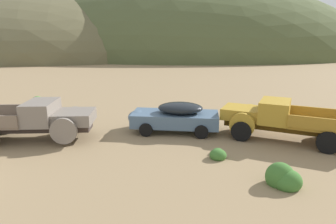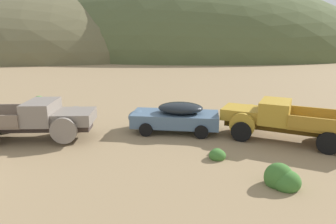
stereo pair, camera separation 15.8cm
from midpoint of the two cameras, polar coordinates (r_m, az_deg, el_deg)
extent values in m
ellipsoid|color=brown|center=(95.30, -18.38, 10.89)|extent=(85.66, 86.36, 32.03)
ellipsoid|color=#4C5633|center=(79.38, 2.17, 11.01)|extent=(91.26, 58.59, 35.83)
cube|color=#3D322D|center=(15.66, -25.04, -2.56)|extent=(5.69, 1.79, 0.36)
cube|color=slate|center=(14.88, -17.86, -0.90)|extent=(2.00, 2.06, 0.55)
cube|color=#B7B2A8|center=(14.70, -14.74, -0.97)|extent=(0.25, 1.26, 0.44)
cylinder|color=slate|center=(14.04, -19.78, -3.48)|extent=(1.21, 0.34, 1.20)
cylinder|color=slate|center=(16.05, -17.61, -1.09)|extent=(1.21, 0.34, 1.20)
cube|color=slate|center=(15.29, -23.48, -0.04)|extent=(1.57, 2.27, 1.05)
cube|color=black|center=(15.05, -21.49, 0.76)|extent=(0.29, 1.78, 0.59)
cube|color=#746354|center=(17.12, -28.66, 0.38)|extent=(2.81, 0.49, 0.55)
cylinder|color=black|center=(16.18, -17.48, -2.00)|extent=(0.99, 0.41, 0.96)
cylinder|color=black|center=(17.44, -28.99, -2.00)|extent=(0.99, 0.41, 0.96)
cube|color=slate|center=(15.39, 1.09, -1.36)|extent=(4.49, 2.02, 0.68)
ellipsoid|color=black|center=(15.21, 2.10, 0.78)|extent=(2.35, 1.72, 0.57)
ellipsoid|color=slate|center=(15.69, -6.17, -0.88)|extent=(1.02, 1.53, 0.61)
cylinder|color=black|center=(16.56, -3.32, -1.45)|extent=(0.69, 0.22, 0.68)
cylinder|color=black|center=(14.80, -4.58, -3.44)|extent=(0.69, 0.22, 0.68)
cylinder|color=black|center=(16.32, 6.22, -1.76)|extent=(0.69, 0.22, 0.68)
cylinder|color=black|center=(14.53, 6.12, -3.83)|extent=(0.69, 0.22, 0.68)
cube|color=#593D12|center=(15.26, 21.36, -2.61)|extent=(5.69, 2.84, 0.36)
cube|color=#B28928|center=(15.38, 13.71, -0.12)|extent=(2.27, 2.20, 0.55)
cube|color=#B7B2A8|center=(15.56, 10.67, 0.11)|extent=(0.47, 1.12, 0.44)
cylinder|color=#B28928|center=(16.38, 15.16, -0.60)|extent=(1.19, 0.58, 1.20)
cylinder|color=#B28928|center=(14.48, 13.76, -2.49)|extent=(1.19, 0.58, 1.20)
cube|color=#B28928|center=(15.11, 19.57, 0.17)|extent=(1.91, 2.28, 1.05)
cube|color=black|center=(15.12, 17.40, 1.18)|extent=(0.61, 1.57, 0.59)
cube|color=#A47826|center=(15.20, 27.31, -2.37)|extent=(3.40, 2.89, 0.12)
cube|color=#A47826|center=(16.10, 27.35, -0.26)|extent=(2.75, 1.08, 0.55)
cube|color=#A47826|center=(14.14, 27.59, -2.17)|extent=(2.75, 1.08, 0.55)
cylinder|color=black|center=(16.50, 15.13, -1.50)|extent=(1.00, 0.59, 0.96)
cylinder|color=black|center=(14.51, 13.65, -3.61)|extent=(1.00, 0.59, 0.96)
cylinder|color=black|center=(16.35, 27.87, -2.87)|extent=(1.00, 0.59, 0.96)
cylinder|color=black|center=(14.33, 28.20, -5.21)|extent=(1.00, 0.59, 0.96)
ellipsoid|color=#5B8E42|center=(23.06, -24.17, 1.44)|extent=(0.84, 0.76, 0.63)
ellipsoid|color=#5B8E42|center=(22.94, -24.12, 1.29)|extent=(0.64, 0.58, 0.50)
ellipsoid|color=#5B8E42|center=(23.13, -23.97, 1.70)|extent=(0.89, 0.80, 0.92)
ellipsoid|color=#3D702D|center=(12.39, 9.25, -8.22)|extent=(0.70, 0.63, 0.52)
ellipsoid|color=#3D702D|center=(12.50, 9.19, -8.01)|extent=(0.55, 0.50, 0.52)
ellipsoid|color=#3D702D|center=(10.86, 20.33, -11.61)|extent=(0.96, 0.87, 1.00)
ellipsoid|color=#3D702D|center=(10.77, 21.60, -12.48)|extent=(0.89, 0.80, 0.69)
ellipsoid|color=#3D702D|center=(10.79, 21.71, -12.27)|extent=(0.92, 0.82, 0.79)
camera|label=1|loc=(0.08, -90.31, -0.08)|focal=31.65mm
camera|label=2|loc=(0.08, 89.69, 0.08)|focal=31.65mm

